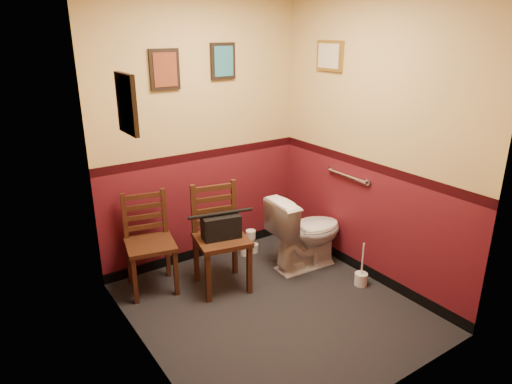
{
  "coord_description": "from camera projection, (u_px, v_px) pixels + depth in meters",
  "views": [
    {
      "loc": [
        -2.02,
        -2.73,
        2.3
      ],
      "look_at": [
        0.0,
        0.25,
        1.0
      ],
      "focal_mm": 32.0,
      "sensor_mm": 36.0,
      "label": 1
    }
  ],
  "objects": [
    {
      "name": "floor",
      "position": [
        272.0,
        308.0,
        3.97
      ],
      "size": [
        2.2,
        2.4,
        0.0
      ],
      "primitive_type": "cube",
      "color": "black",
      "rests_on": "ground"
    },
    {
      "name": "wall_back",
      "position": [
        201.0,
        131.0,
        4.45
      ],
      "size": [
        2.2,
        0.0,
        2.7
      ],
      "primitive_type": "cube",
      "rotation": [
        1.57,
        0.0,
        0.0
      ],
      "color": "#59131C",
      "rests_on": "ground"
    },
    {
      "name": "wall_front",
      "position": [
        400.0,
        206.0,
        2.58
      ],
      "size": [
        2.2,
        0.0,
        2.7
      ],
      "primitive_type": "cube",
      "rotation": [
        -1.57,
        0.0,
        0.0
      ],
      "color": "#59131C",
      "rests_on": "ground"
    },
    {
      "name": "wall_left",
      "position": [
        137.0,
        184.0,
        2.93
      ],
      "size": [
        0.0,
        2.4,
        2.7
      ],
      "primitive_type": "cube",
      "rotation": [
        1.57,
        0.0,
        1.57
      ],
      "color": "#59131C",
      "rests_on": "ground"
    },
    {
      "name": "wall_right",
      "position": [
        373.0,
        140.0,
        4.1
      ],
      "size": [
        0.0,
        2.4,
        2.7
      ],
      "primitive_type": "cube",
      "rotation": [
        1.57,
        0.0,
        -1.57
      ],
      "color": "#59131C",
      "rests_on": "ground"
    },
    {
      "name": "grab_bar",
      "position": [
        347.0,
        176.0,
        4.41
      ],
      "size": [
        0.05,
        0.56,
        0.06
      ],
      "color": "silver",
      "rests_on": "wall_right"
    },
    {
      "name": "framed_print_back_a",
      "position": [
        165.0,
        70.0,
        4.05
      ],
      "size": [
        0.28,
        0.04,
        0.36
      ],
      "color": "black",
      "rests_on": "wall_back"
    },
    {
      "name": "framed_print_back_b",
      "position": [
        223.0,
        61.0,
        4.35
      ],
      "size": [
        0.26,
        0.04,
        0.34
      ],
      "color": "black",
      "rests_on": "wall_back"
    },
    {
      "name": "framed_print_left",
      "position": [
        127.0,
        104.0,
        2.85
      ],
      "size": [
        0.04,
        0.3,
        0.38
      ],
      "color": "black",
      "rests_on": "wall_left"
    },
    {
      "name": "framed_print_right",
      "position": [
        330.0,
        56.0,
        4.32
      ],
      "size": [
        0.04,
        0.34,
        0.28
      ],
      "color": "olive",
      "rests_on": "wall_right"
    },
    {
      "name": "toilet",
      "position": [
        306.0,
        232.0,
        4.55
      ],
      "size": [
        0.8,
        0.48,
        0.75
      ],
      "primitive_type": "imported",
      "rotation": [
        0.0,
        0.0,
        1.51
      ],
      "color": "white",
      "rests_on": "floor"
    },
    {
      "name": "toilet_brush",
      "position": [
        361.0,
        278.0,
        4.31
      ],
      "size": [
        0.12,
        0.12,
        0.44
      ],
      "color": "silver",
      "rests_on": "floor"
    },
    {
      "name": "chair_left",
      "position": [
        149.0,
        243.0,
        4.15
      ],
      "size": [
        0.5,
        0.5,
        0.91
      ],
      "rotation": [
        0.0,
        0.0,
        -0.21
      ],
      "color": "#4A2816",
      "rests_on": "floor"
    },
    {
      "name": "chair_right",
      "position": [
        220.0,
        237.0,
        4.18
      ],
      "size": [
        0.54,
        0.54,
        0.97
      ],
      "rotation": [
        0.0,
        0.0,
        -0.21
      ],
      "color": "#4A2816",
      "rests_on": "floor"
    },
    {
      "name": "handbag",
      "position": [
        221.0,
        226.0,
        4.1
      ],
      "size": [
        0.37,
        0.24,
        0.25
      ],
      "rotation": [
        0.0,
        0.0,
        -0.22
      ],
      "color": "black",
      "rests_on": "chair_right"
    },
    {
      "name": "tp_stack",
      "position": [
        250.0,
        244.0,
        4.89
      ],
      "size": [
        0.21,
        0.13,
        0.28
      ],
      "color": "silver",
      "rests_on": "floor"
    }
  ]
}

